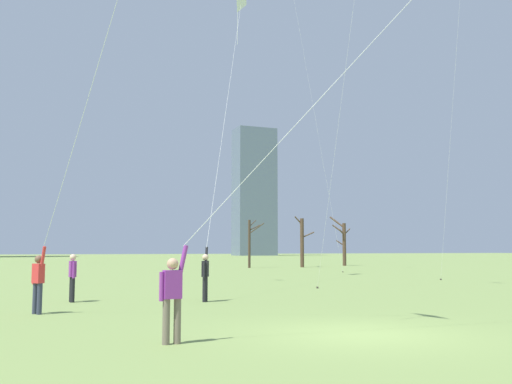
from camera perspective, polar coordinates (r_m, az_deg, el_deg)
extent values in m
plane|color=#7A934C|center=(12.70, 10.39, -13.70)|extent=(400.00, 400.00, 0.00)
cylinder|color=#726656|center=(11.25, -8.90, -12.59)|extent=(0.14, 0.14, 0.85)
cylinder|color=#726656|center=(11.32, -7.81, -12.56)|extent=(0.14, 0.14, 0.85)
cube|color=purple|center=(11.22, -8.30, -9.05)|extent=(0.35, 0.22, 0.54)
sphere|color=tan|center=(11.20, -8.27, -7.06)|extent=(0.22, 0.22, 0.22)
cylinder|color=purple|center=(11.16, -9.34, -9.23)|extent=(0.09, 0.09, 0.55)
cylinder|color=purple|center=(11.27, -7.24, -6.65)|extent=(0.21, 0.10, 0.56)
cylinder|color=black|center=(19.90, -5.13, -9.60)|extent=(0.14, 0.14, 0.85)
cylinder|color=black|center=(20.11, -5.02, -9.56)|extent=(0.14, 0.14, 0.85)
cube|color=black|center=(19.97, -5.06, -7.59)|extent=(0.33, 0.39, 0.54)
sphere|color=beige|center=(19.96, -5.05, -6.47)|extent=(0.22, 0.22, 0.22)
cylinder|color=black|center=(19.76, -5.16, -7.70)|extent=(0.09, 0.09, 0.55)
cylinder|color=black|center=(20.17, -4.94, -6.23)|extent=(0.17, 0.22, 0.56)
cube|color=white|center=(38.42, -1.44, 18.46)|extent=(1.14, 1.23, 1.58)
cylinder|color=black|center=(38.42, -1.44, 18.46)|extent=(0.40, 0.20, 1.01)
cylinder|color=white|center=(37.76, -1.85, 16.05)|extent=(0.02, 0.02, 2.28)
cylinder|color=silver|center=(28.70, -2.68, 10.27)|extent=(6.31, 13.60, 15.67)
cylinder|color=#33384C|center=(17.37, -21.05, -9.82)|extent=(0.14, 0.14, 0.85)
cylinder|color=#33384C|center=(17.18, -20.67, -9.88)|extent=(0.14, 0.14, 0.85)
cube|color=red|center=(17.24, -20.78, -7.55)|extent=(0.34, 0.39, 0.54)
sphere|color=brown|center=(17.22, -20.73, -6.25)|extent=(0.22, 0.22, 0.22)
cylinder|color=red|center=(17.42, -21.14, -7.62)|extent=(0.09, 0.09, 0.55)
cylinder|color=red|center=(17.04, -20.35, -6.00)|extent=(0.18, 0.22, 0.56)
cylinder|color=silver|center=(14.97, -14.20, 16.03)|extent=(2.54, 6.46, 10.88)
cylinder|color=black|center=(20.84, -17.83, -9.17)|extent=(0.14, 0.14, 0.85)
cylinder|color=black|center=(20.63, -17.72, -9.21)|extent=(0.14, 0.14, 0.85)
cube|color=purple|center=(20.70, -17.72, -7.27)|extent=(0.24, 0.36, 0.54)
sphere|color=beige|center=(20.69, -17.69, -6.19)|extent=(0.22, 0.22, 0.22)
cylinder|color=purple|center=(20.91, -17.83, -7.34)|extent=(0.09, 0.09, 0.55)
cylinder|color=purple|center=(20.50, -17.61, -7.39)|extent=(0.09, 0.09, 0.55)
cylinder|color=silver|center=(26.74, 8.49, 9.18)|extent=(1.26, 2.74, 17.16)
cylinder|color=#3F3833|center=(26.80, 6.10, -9.40)|extent=(0.10, 0.10, 0.08)
cylinder|color=silver|center=(35.87, 19.18, 11.98)|extent=(0.29, 3.41, 24.89)
cylinder|color=#3F3833|center=(35.48, 17.85, -8.24)|extent=(0.10, 0.10, 0.08)
cylinder|color=silver|center=(47.58, 5.57, 9.10)|extent=(3.28, 3.47, 27.75)
cylinder|color=#3F3833|center=(45.32, 8.60, -7.83)|extent=(0.10, 0.10, 0.08)
cylinder|color=#4C3828|center=(63.30, 8.74, -5.16)|extent=(0.39, 0.39, 4.60)
cylinder|color=#4C3828|center=(63.62, 8.04, -2.99)|extent=(1.24, 1.40, 1.32)
cylinder|color=#4C3828|center=(63.35, 8.35, -5.03)|extent=(0.82, 0.68, 0.67)
cylinder|color=#4C3828|center=(63.34, 8.16, -3.68)|extent=(1.21, 0.82, 1.05)
cylinder|color=#4C3828|center=(62.98, 8.49, -3.95)|extent=(0.94, 0.52, 0.68)
cylinder|color=#4C3828|center=(63.73, 9.00, -3.92)|extent=(1.06, 0.53, 0.78)
cylinder|color=#423326|center=(55.56, -0.67, -5.15)|extent=(0.24, 0.24, 4.61)
cylinder|color=#423326|center=(55.76, -0.13, -3.55)|extent=(1.14, 0.19, 0.62)
cylinder|color=#423326|center=(56.03, -0.34, -3.14)|extent=(0.98, 0.63, 0.71)
cylinder|color=#423326|center=(55.38, 0.06, -3.62)|extent=(1.25, 1.01, 1.05)
cylinder|color=#4C3828|center=(57.57, 4.59, -5.04)|extent=(0.38, 0.38, 4.85)
cylinder|color=#4C3828|center=(58.41, 4.50, -3.47)|extent=(0.77, 1.65, 1.07)
cylinder|color=#4C3828|center=(57.48, 4.22, -2.83)|extent=(0.86, 0.18, 0.85)
cylinder|color=#4C3828|center=(57.76, 5.18, -4.25)|extent=(1.31, 0.36, 0.66)
cube|color=slate|center=(163.66, -0.17, 0.03)|extent=(11.31, 7.28, 36.16)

